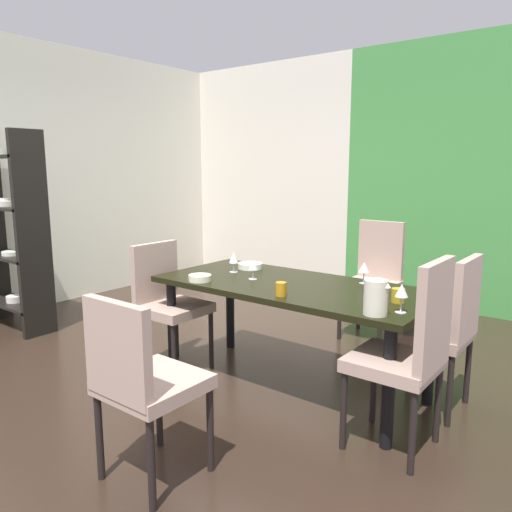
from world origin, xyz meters
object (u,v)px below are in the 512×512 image
chair_right_near (410,348)px  display_shelf (9,230)px  wine_glass_west (402,291)px  wine_glass_center (253,266)px  cup_corner (281,289)px  wine_glass_south (234,258)px  chair_head_far (374,273)px  chair_right_far (445,324)px  cup_rear (398,295)px  wine_glass_left (364,268)px  serving_bowl_near_window (200,278)px  pitcher_right (376,297)px  chair_left_near (167,298)px  serving_bowl_front (250,266)px  dining_table (292,296)px  chair_head_near (141,377)px

chair_right_near → display_shelf: display_shelf is taller
wine_glass_west → wine_glass_center: (-1.13, 0.15, -0.02)m
wine_glass_center → cup_corner: 0.49m
wine_glass_south → chair_head_far: bearing=67.4°
chair_right_far → display_shelf: 3.86m
chair_head_far → cup_rear: chair_head_far is taller
wine_glass_center → wine_glass_left: bearing=28.4°
serving_bowl_near_window → pitcher_right: bearing=-0.2°
chair_left_near → wine_glass_left: size_ratio=6.61×
chair_right_near → chair_right_far: (-0.01, 0.59, -0.02)m
serving_bowl_front → chair_head_far: bearing=64.8°
cup_rear → wine_glass_left: bearing=138.9°
dining_table → wine_glass_left: 0.52m
wine_glass_center → cup_rear: size_ratio=1.59×
chair_head_near → serving_bowl_near_window: bearing=120.1°
dining_table → wine_glass_center: size_ratio=14.25×
dining_table → chair_head_far: bearing=90.5°
display_shelf → wine_glass_south: (2.28, 0.55, -0.08)m
chair_left_near → serving_bowl_near_window: size_ratio=6.03×
chair_head_near → display_shelf: size_ratio=0.51×
chair_left_near → cup_rear: 1.71m
chair_head_near → chair_right_near: bearing=49.1°
wine_glass_center → chair_left_near: bearing=-159.4°
chair_head_near → serving_bowl_front: bearing=110.3°
chair_head_near → wine_glass_left: size_ratio=6.49×
wine_glass_center → serving_bowl_near_window: wine_glass_center is taller
chair_right_far → wine_glass_south: chair_right_far is taller
cup_corner → wine_glass_south: bearing=152.3°
chair_right_far → chair_right_near: bearing=-179.4°
serving_bowl_front → cup_corner: size_ratio=2.22×
chair_left_near → serving_bowl_near_window: chair_left_near is taller
serving_bowl_near_window → chair_head_near: bearing=-59.9°
wine_glass_left → cup_corner: size_ratio=1.70×
chair_right_near → pitcher_right: bearing=100.2°
chair_head_near → dining_table: bearing=91.5°
chair_left_near → chair_head_far: size_ratio=0.92×
chair_head_near → display_shelf: display_shelf is taller
dining_table → wine_glass_west: size_ratio=11.72×
cup_rear → cup_corner: bearing=-155.0°
wine_glass_left → chair_left_near: bearing=-155.3°
chair_right_far → cup_rear: bearing=150.4°
wine_glass_center → cup_rear: bearing=2.0°
wine_glass_south → cup_rear: 1.31m
dining_table → display_shelf: display_shelf is taller
chair_head_far → wine_glass_west: bearing=118.7°
wine_glass_west → cup_corner: bearing=-171.9°
wine_glass_center → wine_glass_west: bearing=-7.7°
cup_corner → pitcher_right: 0.63m
wine_glass_south → pitcher_right: (1.30, -0.37, -0.01)m
chair_right_near → wine_glass_left: (-0.56, 0.60, 0.26)m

